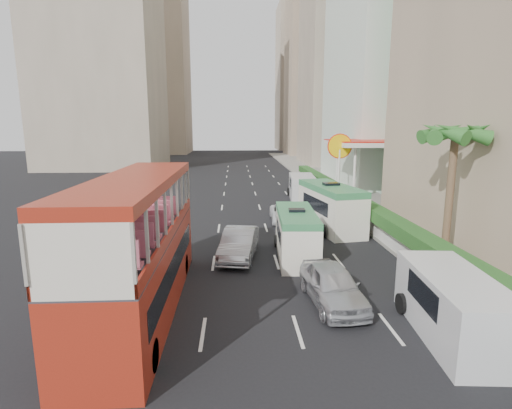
{
  "coord_description": "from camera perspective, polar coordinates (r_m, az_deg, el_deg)",
  "views": [
    {
      "loc": [
        -2.47,
        -14.3,
        6.82
      ],
      "look_at": [
        -1.5,
        4.0,
        3.2
      ],
      "focal_mm": 28.0,
      "sensor_mm": 36.0,
      "label": 1
    }
  ],
  "objects": [
    {
      "name": "minibus_near",
      "position": [
        21.04,
        5.77,
        -4.28
      ],
      "size": [
        2.14,
        5.66,
        2.47
      ],
      "primitive_type": "cube",
      "rotation": [
        0.0,
        0.0,
        -0.05
      ],
      "color": "silver",
      "rests_on": "ground"
    },
    {
      "name": "car_silver_lane_b",
      "position": [
        16.34,
        10.75,
        -13.7
      ],
      "size": [
        2.18,
        4.62,
        1.53
      ],
      "primitive_type": "imported",
      "rotation": [
        0.0,
        0.0,
        0.09
      ],
      "color": "#BBBDC2",
      "rests_on": "ground"
    },
    {
      "name": "tower_left_a",
      "position": [
        75.06,
        -21.77,
        25.23
      ],
      "size": [
        18.0,
        18.0,
        52.0
      ],
      "primitive_type": "cube",
      "color": "#B4A48E",
      "rests_on": "ground"
    },
    {
      "name": "panel_van_far",
      "position": [
        38.15,
        6.58,
        2.48
      ],
      "size": [
        2.67,
        5.68,
        2.2
      ],
      "primitive_type": "cube",
      "rotation": [
        0.0,
        0.0,
        -0.09
      ],
      "color": "silver",
      "rests_on": "ground"
    },
    {
      "name": "ground_plane",
      "position": [
        16.04,
        6.31,
        -14.07
      ],
      "size": [
        200.0,
        200.0,
        0.0
      ],
      "primitive_type": "plane",
      "color": "black",
      "rests_on": "ground"
    },
    {
      "name": "tower_left_b",
      "position": [
        107.34,
        -14.33,
        19.51
      ],
      "size": [
        16.0,
        16.0,
        46.0
      ],
      "primitive_type": "cube",
      "color": "tan",
      "rests_on": "ground"
    },
    {
      "name": "sidewalk",
      "position": [
        41.49,
        13.06,
        1.54
      ],
      "size": [
        6.0,
        120.0,
        0.18
      ],
      "primitive_type": "cube",
      "color": "#99968C",
      "rests_on": "ground"
    },
    {
      "name": "tower_far_b",
      "position": [
        120.62,
        6.56,
        17.37
      ],
      "size": [
        14.0,
        14.0,
        40.0
      ],
      "primitive_type": "cube",
      "color": "#B4A48E",
      "rests_on": "ground"
    },
    {
      "name": "van_asset",
      "position": [
        29.05,
        4.13,
        -2.44
      ],
      "size": [
        2.08,
        4.34,
        1.19
      ],
      "primitive_type": "imported",
      "rotation": [
        0.0,
        0.0,
        -0.02
      ],
      "color": "silver",
      "rests_on": "ground"
    },
    {
      "name": "tower_far_a",
      "position": [
        99.42,
        8.81,
        19.83
      ],
      "size": [
        14.0,
        14.0,
        44.0
      ],
      "primitive_type": "cube",
      "color": "tan",
      "rests_on": "ground"
    },
    {
      "name": "car_silver_lane_a",
      "position": [
        21.23,
        -2.42,
        -7.58
      ],
      "size": [
        2.34,
        4.85,
        1.53
      ],
      "primitive_type": "imported",
      "rotation": [
        0.0,
        0.0,
        -0.16
      ],
      "color": "#BBBDC2",
      "rests_on": "ground"
    },
    {
      "name": "kerb_wall",
      "position": [
        30.23,
        13.7,
        -0.87
      ],
      "size": [
        0.3,
        44.0,
        1.0
      ],
      "primitive_type": "cube",
      "color": "silver",
      "rests_on": "sidewalk"
    },
    {
      "name": "panel_van_near",
      "position": [
        14.87,
        26.38,
        -12.89
      ],
      "size": [
        2.53,
        5.41,
        2.1
      ],
      "primitive_type": "cube",
      "rotation": [
        0.0,
        0.0,
        -0.08
      ],
      "color": "silver",
      "rests_on": "ground"
    },
    {
      "name": "tower_mid",
      "position": [
        77.31,
        13.65,
        24.47
      ],
      "size": [
        16.0,
        16.0,
        50.0
      ],
      "primitive_type": "cube",
      "color": "#B4A48E",
      "rests_on": "ground"
    },
    {
      "name": "hedge",
      "position": [
        30.07,
        13.77,
        0.71
      ],
      "size": [
        1.1,
        44.0,
        0.7
      ],
      "primitive_type": "cube",
      "color": "#2D6626",
      "rests_on": "kerb_wall"
    },
    {
      "name": "shell_station",
      "position": [
        39.54,
        15.42,
        4.86
      ],
      "size": [
        6.5,
        8.0,
        5.5
      ],
      "primitive_type": "cube",
      "color": "silver",
      "rests_on": "ground"
    },
    {
      "name": "minibus_far",
      "position": [
        27.16,
        10.57,
        -0.35
      ],
      "size": [
        3.33,
        6.97,
        2.96
      ],
      "primitive_type": "cube",
      "rotation": [
        0.0,
        0.0,
        0.17
      ],
      "color": "silver",
      "rests_on": "ground"
    },
    {
      "name": "palm_tree",
      "position": [
        21.27,
        25.89,
        0.73
      ],
      "size": [
        0.36,
        0.36,
        6.4
      ],
      "primitive_type": "cylinder",
      "color": "brown",
      "rests_on": "sidewalk"
    },
    {
      "name": "double_decker_bus",
      "position": [
        15.34,
        -16.28,
        -5.52
      ],
      "size": [
        2.5,
        11.0,
        5.06
      ],
      "primitive_type": "cube",
      "color": "#9D2515",
      "rests_on": "ground"
    }
  ]
}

